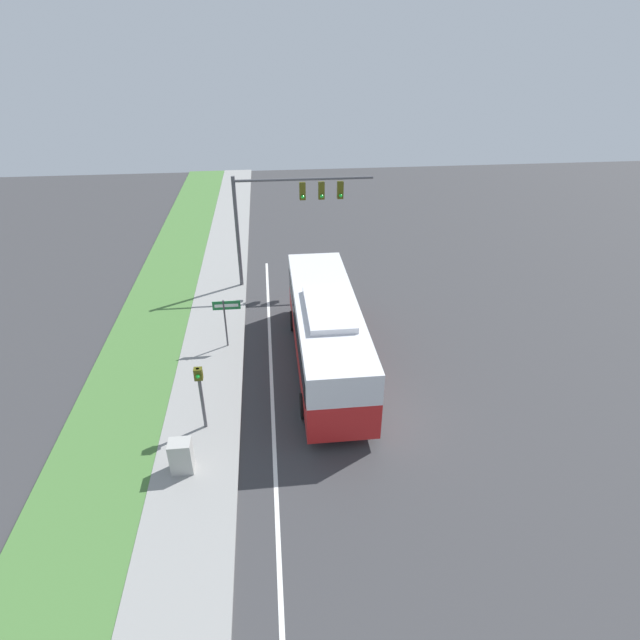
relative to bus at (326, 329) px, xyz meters
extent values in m
plane|color=#38383A|center=(1.22, -3.51, -1.86)|extent=(80.00, 80.00, 0.00)
cube|color=gray|center=(-4.98, -3.51, -1.80)|extent=(2.80, 80.00, 0.12)
cube|color=#477538|center=(-8.18, -3.51, -1.81)|extent=(3.60, 80.00, 0.10)
cube|color=silver|center=(-2.38, -3.51, -1.86)|extent=(0.14, 30.00, 0.01)
cube|color=red|center=(0.00, 0.01, -0.68)|extent=(2.52, 10.37, 1.47)
cube|color=silver|center=(0.00, 0.01, 0.65)|extent=(2.52, 10.37, 1.20)
cube|color=black|center=(0.00, 0.01, 0.24)|extent=(2.56, 9.54, 0.91)
cube|color=silver|center=(0.00, -0.77, 1.37)|extent=(1.76, 3.63, 0.24)
cylinder|color=black|center=(-1.21, 3.23, -1.38)|extent=(0.28, 0.97, 0.97)
cylinder|color=black|center=(1.21, 3.23, -1.38)|extent=(0.28, 0.97, 0.97)
cylinder|color=black|center=(-1.21, -3.20, -1.38)|extent=(0.28, 0.97, 0.97)
cylinder|color=black|center=(1.21, -3.20, -1.38)|extent=(0.28, 0.97, 0.97)
cylinder|color=#4C4C51|center=(-3.83, 8.34, 1.25)|extent=(0.20, 0.20, 6.23)
cylinder|color=#4C4C51|center=(-0.18, 8.34, 4.12)|extent=(7.30, 0.14, 0.14)
cube|color=#47470F|center=(-0.27, 8.34, 3.50)|extent=(0.32, 0.28, 0.90)
sphere|color=#1ED838|center=(-0.27, 8.16, 3.25)|extent=(0.18, 0.18, 0.18)
cube|color=#47470F|center=(0.73, 8.34, 3.50)|extent=(0.32, 0.28, 0.90)
sphere|color=#1ED838|center=(0.73, 8.16, 3.25)|extent=(0.18, 0.18, 0.18)
cube|color=#47470F|center=(1.73, 8.34, 3.50)|extent=(0.32, 0.28, 0.90)
sphere|color=#1ED838|center=(1.73, 8.16, 3.25)|extent=(0.18, 0.18, 0.18)
cylinder|color=#4C4C51|center=(-4.82, -3.51, -0.52)|extent=(0.12, 0.12, 2.67)
cube|color=#47470F|center=(-4.82, -3.51, 0.59)|extent=(0.28, 0.24, 0.44)
sphere|color=#1ED838|center=(-4.82, -3.66, 0.59)|extent=(0.14, 0.14, 0.14)
cylinder|color=#4C4C51|center=(-4.30, 1.91, -0.64)|extent=(0.08, 0.08, 2.44)
cube|color=#196B33|center=(-4.18, 1.91, 0.33)|extent=(1.22, 0.03, 0.41)
cube|color=white|center=(-4.18, 1.89, 0.33)|extent=(1.03, 0.01, 0.14)
cube|color=#A8A8A3|center=(-5.35, -5.54, -1.15)|extent=(0.71, 0.57, 1.19)
camera|label=1|loc=(-2.20, -17.69, 10.60)|focal=28.00mm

